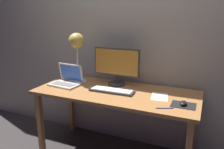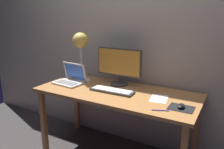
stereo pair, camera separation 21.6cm
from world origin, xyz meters
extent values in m
cube|color=#B2A893|center=(0.00, 0.40, 1.30)|extent=(4.80, 0.06, 2.60)
cube|color=#A8703D|center=(0.00, 0.00, 0.72)|extent=(1.60, 0.70, 0.03)
cube|color=#A8703D|center=(-0.74, -0.29, 0.35)|extent=(0.05, 0.05, 0.71)
cube|color=#A8703D|center=(-0.74, 0.29, 0.35)|extent=(0.05, 0.05, 0.71)
cube|color=#A8703D|center=(0.74, 0.29, 0.35)|extent=(0.05, 0.05, 0.71)
cylinder|color=#38383A|center=(-0.08, 0.20, 0.75)|extent=(0.19, 0.19, 0.01)
cylinder|color=#38383A|center=(-0.08, 0.20, 0.80)|extent=(0.03, 0.03, 0.09)
cube|color=#38383A|center=(-0.08, 0.20, 0.99)|extent=(0.50, 0.03, 0.29)
cube|color=gold|center=(-0.08, 0.18, 0.99)|extent=(0.48, 0.00, 0.27)
cube|color=#38383A|center=(-0.03, -0.04, 0.75)|extent=(0.44, 0.15, 0.02)
cube|color=silver|center=(-0.03, -0.04, 0.76)|extent=(0.41, 0.12, 0.01)
cube|color=silver|center=(-0.57, -0.06, 0.75)|extent=(0.33, 0.23, 0.02)
cube|color=slate|center=(-0.57, -0.08, 0.76)|extent=(0.27, 0.13, 0.00)
cube|color=silver|center=(-0.56, 0.06, 0.86)|extent=(0.31, 0.08, 0.20)
cube|color=blue|center=(-0.56, 0.06, 0.86)|extent=(0.28, 0.07, 0.17)
cylinder|color=beige|center=(-0.50, 0.10, 0.75)|extent=(0.19, 0.19, 0.01)
cylinder|color=silver|center=(-0.50, 0.10, 0.96)|extent=(0.02, 0.02, 0.42)
sphere|color=gold|center=(-0.50, 0.10, 1.20)|extent=(0.17, 0.17, 0.17)
sphere|color=#FFEAB2|center=(-0.50, 0.09, 1.16)|extent=(0.06, 0.06, 0.06)
cube|color=black|center=(0.66, -0.11, 0.74)|extent=(0.20, 0.16, 0.00)
ellipsoid|color=black|center=(0.65, -0.11, 0.76)|extent=(0.06, 0.10, 0.03)
cube|color=white|center=(0.43, 0.01, 0.74)|extent=(0.18, 0.23, 0.00)
cylinder|color=#2633A5|center=(0.52, -0.24, 0.74)|extent=(0.13, 0.06, 0.01)
camera|label=1|loc=(0.81, -1.96, 1.49)|focal=36.28mm
camera|label=2|loc=(1.00, -1.87, 1.49)|focal=36.28mm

